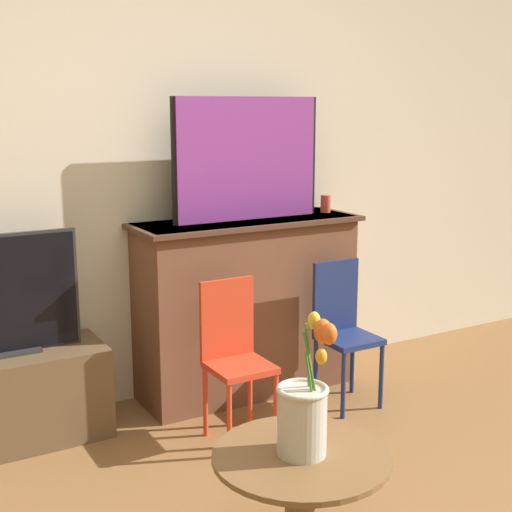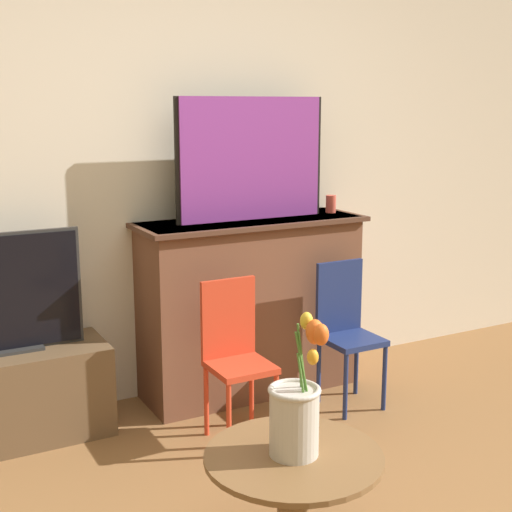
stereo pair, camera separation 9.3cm
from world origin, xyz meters
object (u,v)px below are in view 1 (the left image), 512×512
at_px(tv_monitor, 9,296).
at_px(chair_blue, 343,324).
at_px(vase_tulips, 304,411).
at_px(painting, 247,159).
at_px(chair_red, 234,350).

relative_size(tv_monitor, chair_blue, 0.83).
height_order(chair_blue, vase_tulips, vase_tulips).
xyz_separation_m(tv_monitor, vase_tulips, (0.64, -1.49, -0.13)).
height_order(painting, vase_tulips, painting).
distance_m(tv_monitor, chair_blue, 1.70).
height_order(tv_monitor, vase_tulips, tv_monitor).
height_order(tv_monitor, chair_blue, tv_monitor).
bearing_deg(vase_tulips, tv_monitor, 113.37).
height_order(painting, chair_red, painting).
relative_size(tv_monitor, chair_red, 0.83).
xyz_separation_m(chair_blue, vase_tulips, (-0.99, -1.10, 0.15)).
distance_m(tv_monitor, chair_red, 1.08).
bearing_deg(tv_monitor, chair_blue, -13.57).
relative_size(chair_red, chair_blue, 1.00).
height_order(painting, tv_monitor, painting).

